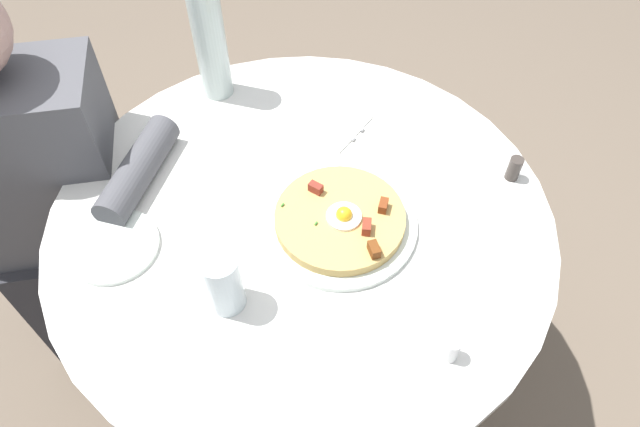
{
  "coord_description": "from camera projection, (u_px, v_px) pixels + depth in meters",
  "views": [
    {
      "loc": [
        0.08,
        0.71,
        1.65
      ],
      "look_at": [
        -0.04,
        0.02,
        0.75
      ],
      "focal_mm": 32.58,
      "sensor_mm": 36.0,
      "label": 1
    }
  ],
  "objects": [
    {
      "name": "ground_plane",
      "position": [
        307.0,
        362.0,
        1.74
      ],
      "size": [
        6.0,
        6.0,
        0.0
      ],
      "primitive_type": "plane",
      "color": "#6B5B4C"
    },
    {
      "name": "dining_table",
      "position": [
        303.0,
        261.0,
        1.3
      ],
      "size": [
        1.01,
        1.01,
        0.73
      ],
      "color": "silver",
      "rests_on": "ground_plane"
    },
    {
      "name": "person_seated",
      "position": [
        62.0,
        216.0,
        1.44
      ],
      "size": [
        0.53,
        0.39,
        1.14
      ],
      "color": "#2D2D33",
      "rests_on": "ground_plane"
    },
    {
      "name": "pizza_plate",
      "position": [
        340.0,
        224.0,
        1.14
      ],
      "size": [
        0.31,
        0.31,
        0.01
      ],
      "primitive_type": "cylinder",
      "color": "silver",
      "rests_on": "dining_table"
    },
    {
      "name": "breakfast_pizza",
      "position": [
        341.0,
        218.0,
        1.13
      ],
      "size": [
        0.25,
        0.25,
        0.05
      ],
      "color": "tan",
      "rests_on": "pizza_plate"
    },
    {
      "name": "bread_plate",
      "position": [
        114.0,
        246.0,
        1.11
      ],
      "size": [
        0.17,
        0.17,
        0.01
      ],
      "primitive_type": "cylinder",
      "color": "silver",
      "rests_on": "dining_table"
    },
    {
      "name": "napkin",
      "position": [
        325.0,
        120.0,
        1.33
      ],
      "size": [
        0.22,
        0.22,
        0.0
      ],
      "primitive_type": "cube",
      "rotation": [
        0.0,
        0.0,
        2.36
      ],
      "color": "white",
      "rests_on": "dining_table"
    },
    {
      "name": "fork",
      "position": [
        321.0,
        123.0,
        1.31
      ],
      "size": [
        0.14,
        0.13,
        0.0
      ],
      "primitive_type": "cube",
      "rotation": [
        0.0,
        0.0,
        2.36
      ],
      "color": "silver",
      "rests_on": "napkin"
    },
    {
      "name": "knife",
      "position": [
        330.0,
        114.0,
        1.33
      ],
      "size": [
        0.14,
        0.13,
        0.0
      ],
      "primitive_type": "cube",
      "rotation": [
        0.0,
        0.0,
        2.36
      ],
      "color": "silver",
      "rests_on": "napkin"
    },
    {
      "name": "water_glass",
      "position": [
        223.0,
        282.0,
        0.99
      ],
      "size": [
        0.07,
        0.07,
        0.13
      ],
      "primitive_type": "cylinder",
      "color": "silver",
      "rests_on": "dining_table"
    },
    {
      "name": "water_bottle",
      "position": [
        210.0,
        43.0,
        1.28
      ],
      "size": [
        0.07,
        0.07,
        0.27
      ],
      "primitive_type": "cylinder",
      "color": "silver",
      "rests_on": "dining_table"
    },
    {
      "name": "salt_shaker",
      "position": [
        451.0,
        349.0,
        0.96
      ],
      "size": [
        0.03,
        0.03,
        0.05
      ],
      "primitive_type": "cylinder",
      "color": "white",
      "rests_on": "dining_table"
    },
    {
      "name": "pepper_shaker",
      "position": [
        514.0,
        168.0,
        1.2
      ],
      "size": [
        0.03,
        0.03,
        0.05
      ],
      "primitive_type": "cylinder",
      "color": "#3F3833",
      "rests_on": "dining_table"
    }
  ]
}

